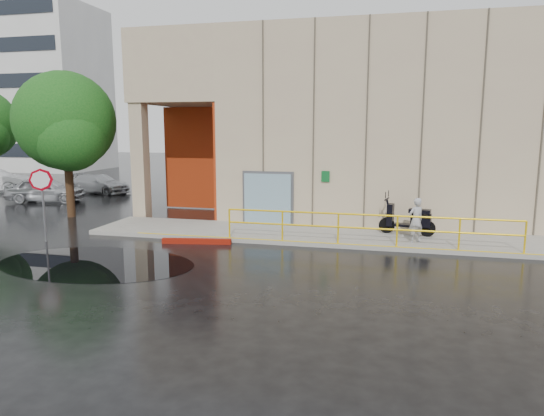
{
  "coord_description": "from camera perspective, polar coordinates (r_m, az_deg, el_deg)",
  "views": [
    {
      "loc": [
        4.81,
        -12.7,
        3.95
      ],
      "look_at": [
        1.07,
        3.0,
        1.28
      ],
      "focal_mm": 32.0,
      "sensor_mm": 36.0,
      "label": 1
    }
  ],
  "objects": [
    {
      "name": "ground",
      "position": [
        14.14,
        -7.11,
        -6.89
      ],
      "size": [
        120.0,
        120.0,
        0.0
      ],
      "primitive_type": "plane",
      "color": "black",
      "rests_on": "ground"
    },
    {
      "name": "sidewalk",
      "position": [
        17.65,
        10.45,
        -3.44
      ],
      "size": [
        20.0,
        3.0,
        0.15
      ],
      "primitive_type": "cube",
      "color": "gray",
      "rests_on": "ground"
    },
    {
      "name": "building",
      "position": [
        23.69,
        14.31,
        9.73
      ],
      "size": [
        20.0,
        10.17,
        8.0
      ],
      "color": "tan",
      "rests_on": "ground"
    },
    {
      "name": "guardrail",
      "position": [
        16.19,
        11.14,
        -2.43
      ],
      "size": [
        9.56,
        0.06,
        1.03
      ],
      "color": "yellow",
      "rests_on": "sidewalk"
    },
    {
      "name": "distant_building",
      "position": [
        52.38,
        -26.07,
        12.35
      ],
      "size": [
        12.0,
        8.08,
        15.0
      ],
      "color": "beige",
      "rests_on": "ground"
    },
    {
      "name": "person",
      "position": [
        16.91,
        16.57,
        -1.38
      ],
      "size": [
        0.66,
        0.61,
        1.51
      ],
      "primitive_type": "imported",
      "rotation": [
        0.0,
        0.0,
        3.75
      ],
      "color": "#A2A3A7",
      "rests_on": "sidewalk"
    },
    {
      "name": "scooter",
      "position": [
        17.99,
        15.73,
        -0.29
      ],
      "size": [
        2.03,
        1.01,
        1.54
      ],
      "rotation": [
        0.0,
        0.0,
        -0.2
      ],
      "color": "black",
      "rests_on": "sidewalk"
    },
    {
      "name": "stop_sign",
      "position": [
        18.54,
        -25.46,
        2.07
      ],
      "size": [
        0.59,
        0.56,
        2.58
      ],
      "rotation": [
        0.0,
        0.0,
        0.36
      ],
      "color": "#5B5C60",
      "rests_on": "ground"
    },
    {
      "name": "red_curb",
      "position": [
        16.95,
        -8.87,
        -3.88
      ],
      "size": [
        2.4,
        0.57,
        0.18
      ],
      "primitive_type": "cube",
      "rotation": [
        0.0,
        0.0,
        0.17
      ],
      "color": "maroon",
      "rests_on": "ground"
    },
    {
      "name": "puddle",
      "position": [
        15.32,
        -20.03,
        -6.11
      ],
      "size": [
        6.11,
        3.81,
        0.01
      ],
      "primitive_type": "cube",
      "rotation": [
        0.0,
        0.0,
        -0.01
      ],
      "color": "black",
      "rests_on": "ground"
    },
    {
      "name": "car_a",
      "position": [
        28.78,
        -25.11,
        1.98
      ],
      "size": [
        4.25,
        2.55,
        1.36
      ],
      "primitive_type": "imported",
      "rotation": [
        0.0,
        0.0,
        1.83
      ],
      "color": "#BBBDC2",
      "rests_on": "ground"
    },
    {
      "name": "car_c",
      "position": [
        31.5,
        -19.7,
        2.72
      ],
      "size": [
        4.3,
        2.35,
        1.18
      ],
      "primitive_type": "imported",
      "rotation": [
        0.0,
        0.0,
        1.39
      ],
      "color": "#A2A4A9",
      "rests_on": "ground"
    },
    {
      "name": "tree_near",
      "position": [
        23.11,
        -23.05,
        8.98
      ],
      "size": [
        4.29,
        4.29,
        6.4
      ],
      "rotation": [
        0.0,
        0.0,
        -0.27
      ],
      "color": "#321D10",
      "rests_on": "ground"
    }
  ]
}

